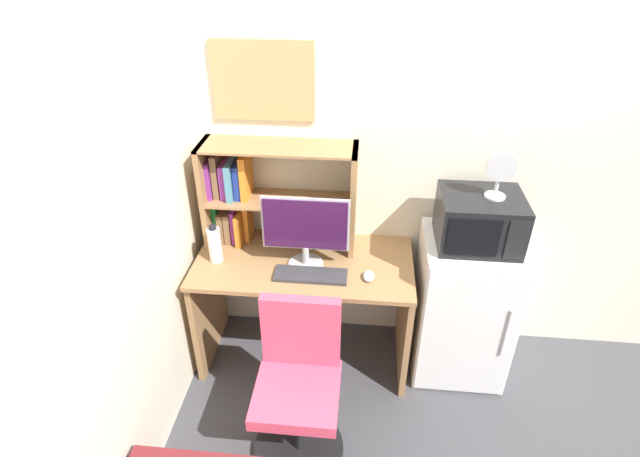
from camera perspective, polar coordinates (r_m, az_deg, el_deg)
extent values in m
cube|color=silver|center=(3.12, 23.49, 6.83)|extent=(6.40, 0.04, 2.60)
cube|color=silver|center=(1.93, -29.62, -11.04)|extent=(0.04, 4.40, 2.60)
cube|color=#997047|center=(2.95, -1.87, -3.93)|extent=(1.29, 0.66, 0.03)
cube|color=#997047|center=(3.32, -12.68, -8.64)|extent=(0.04, 0.59, 0.75)
cube|color=#997047|center=(3.19, 9.68, -10.19)|extent=(0.04, 0.59, 0.75)
cube|color=#997047|center=(3.06, -12.78, 4.01)|extent=(0.03, 0.28, 0.64)
cube|color=#997047|center=(2.92, 3.87, 3.30)|extent=(0.03, 0.28, 0.64)
cube|color=#997047|center=(2.83, -4.93, 9.36)|extent=(0.91, 0.28, 0.01)
cube|color=#997047|center=(2.97, -4.63, 3.28)|extent=(0.84, 0.28, 0.01)
cube|color=#197233|center=(3.17, -11.65, 1.15)|extent=(0.03, 0.16, 0.25)
cube|color=brown|center=(3.17, -10.98, 0.60)|extent=(0.04, 0.20, 0.20)
cube|color=brown|center=(3.16, -10.26, 0.59)|extent=(0.04, 0.20, 0.20)
cube|color=purple|center=(3.14, -9.64, 0.73)|extent=(0.03, 0.19, 0.22)
cube|color=orange|center=(3.13, -9.03, 0.44)|extent=(0.04, 0.23, 0.21)
cube|color=orange|center=(3.13, -8.27, 0.94)|extent=(0.03, 0.15, 0.24)
cube|color=purple|center=(3.03, -12.33, 5.84)|extent=(0.03, 0.19, 0.23)
cube|color=brown|center=(3.02, -11.67, 6.21)|extent=(0.04, 0.17, 0.27)
cube|color=purple|center=(3.02, -10.83, 5.69)|extent=(0.03, 0.18, 0.21)
cube|color=teal|center=(2.99, -10.10, 5.70)|extent=(0.04, 0.21, 0.23)
cube|color=navy|center=(3.00, -9.26, 5.66)|extent=(0.04, 0.18, 0.21)
cube|color=orange|center=(2.97, -8.53, 6.12)|extent=(0.04, 0.19, 0.27)
cylinder|color=#B7B7BC|center=(2.90, -1.62, -4.11)|extent=(0.21, 0.21, 0.02)
cylinder|color=#B7B7BC|center=(2.87, -1.64, -3.07)|extent=(0.04, 0.04, 0.11)
cube|color=#B7B7BC|center=(2.76, -1.69, 0.54)|extent=(0.50, 0.01, 0.33)
cube|color=#33143D|center=(2.75, -1.70, 0.49)|extent=(0.47, 0.02, 0.30)
cube|color=#333338|center=(2.81, -1.08, -5.38)|extent=(0.41, 0.14, 0.02)
ellipsoid|color=silver|center=(2.81, 5.63, -5.47)|extent=(0.07, 0.10, 0.03)
cylinder|color=silver|center=(2.95, -12.01, -1.86)|extent=(0.08, 0.08, 0.22)
cylinder|color=black|center=(2.89, -12.27, 0.11)|extent=(0.04, 0.04, 0.02)
cube|color=white|center=(3.20, 16.04, -8.59)|extent=(0.55, 0.51, 0.95)
cube|color=white|center=(3.01, 16.74, -11.77)|extent=(0.53, 0.01, 0.91)
cylinder|color=#B2B2B7|center=(3.02, 20.59, -11.28)|extent=(0.01, 0.01, 0.33)
cube|color=black|center=(2.86, 17.84, 0.97)|extent=(0.44, 0.38, 0.29)
cube|color=black|center=(2.68, 17.23, -1.07)|extent=(0.27, 0.01, 0.22)
cube|color=black|center=(2.73, 21.77, -1.29)|extent=(0.11, 0.01, 0.23)
cylinder|color=silver|center=(2.80, 19.47, 3.54)|extent=(0.11, 0.11, 0.01)
cylinder|color=silver|center=(2.78, 19.66, 4.48)|extent=(0.02, 0.02, 0.09)
cylinder|color=silver|center=(2.72, 20.16, 6.70)|extent=(0.16, 0.03, 0.16)
cylinder|color=black|center=(2.98, -2.45, -23.94)|extent=(0.49, 0.49, 0.04)
cylinder|color=black|center=(2.81, -2.55, -21.50)|extent=(0.04, 0.04, 0.42)
cube|color=#D84766|center=(2.63, -2.68, -18.46)|extent=(0.43, 0.43, 0.07)
cube|color=#D84766|center=(2.58, -2.21, -11.69)|extent=(0.40, 0.06, 0.42)
cube|color=tan|center=(2.85, -6.58, 16.53)|extent=(0.57, 0.02, 0.44)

